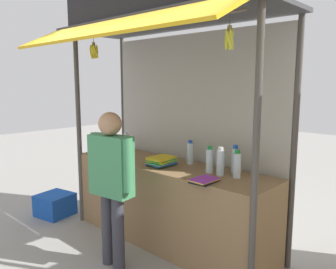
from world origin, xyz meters
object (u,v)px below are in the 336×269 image
Objects in this scene: water_bottle_back_right at (237,165)px; water_bottle_center at (210,160)px; magazine_stack_mid_left at (204,180)px; water_bottle_far_right at (126,143)px; magazine_stack_front_right at (114,153)px; banana_bunch_inner_right at (229,39)px; plastic_crate at (55,205)px; magazine_stack_rear_center at (162,161)px; water_bottle_far_left at (235,160)px; water_bottle_front_left at (220,162)px; banana_bunch_rightmost at (94,51)px; water_bottle_mid_right at (190,153)px; vendor_person at (111,176)px; magazine_stack_left at (118,157)px.

water_bottle_center is at bearing -175.63° from water_bottle_back_right.
water_bottle_center is 0.99× the size of magazine_stack_mid_left.
water_bottle_far_right reaches higher than magazine_stack_mid_left.
water_bottle_center is 1.06× the size of magazine_stack_front_right.
banana_bunch_inner_right reaches higher than plastic_crate.
magazine_stack_rear_center reaches higher than plastic_crate.
water_bottle_front_left is (-0.07, -0.17, -0.00)m from water_bottle_far_left.
water_bottle_far_left is at bearing 127.70° from water_bottle_back_right.
water_bottle_back_right is (0.11, -0.14, -0.01)m from water_bottle_far_left.
banana_bunch_rightmost reaches higher than water_bottle_back_right.
magazine_stack_front_right is 2.37m from banana_bunch_inner_right.
magazine_stack_rear_center is at bearing -0.67° from magazine_stack_front_right.
water_bottle_center reaches higher than water_bottle_far_right.
magazine_stack_rear_center reaches higher than magazine_stack_mid_left.
water_bottle_far_left reaches higher than water_bottle_front_left.
banana_bunch_rightmost reaches higher than water_bottle_mid_right.
water_bottle_far_right is at bearing 164.14° from banana_bunch_inner_right.
vendor_person is at bearing -146.17° from magazine_stack_mid_left.
magazine_stack_mid_left is at bearing -40.27° from water_bottle_mid_right.
vendor_person reaches higher than water_bottle_far_right.
banana_bunch_inner_right is (1.95, -0.55, 1.14)m from water_bottle_far_right.
vendor_person reaches higher than plastic_crate.
magazine_stack_mid_left is 0.87× the size of magazine_stack_rear_center.
vendor_person is (0.59, -0.57, -0.01)m from magazine_stack_left.
magazine_stack_left reaches higher than magazine_stack_mid_left.
water_bottle_center is at bearing 20.56° from banana_bunch_rightmost.
banana_bunch_inner_right reaches higher than water_bottle_mid_right.
magazine_stack_rear_center is at bearing -121.62° from water_bottle_mid_right.
water_bottle_mid_right is at bearing 35.44° from banana_bunch_rightmost.
water_bottle_far_right is at bearing 166.57° from magazine_stack_mid_left.
magazine_stack_mid_left is 1.31m from banana_bunch_inner_right.
water_bottle_center is 0.18× the size of vendor_person.
water_bottle_front_left is at bearing -2.67° from water_bottle_far_right.
magazine_stack_mid_left is (0.03, -0.31, -0.12)m from water_bottle_front_left.
water_bottle_far_left reaches higher than water_bottle_back_right.
water_bottle_center is 0.65× the size of plastic_crate.
water_bottle_mid_right is at bearing -109.21° from vendor_person.
magazine_stack_left reaches higher than plastic_crate.
magazine_stack_left is at bearing -168.19° from magazine_stack_rear_center.
magazine_stack_rear_center is at bearing -159.20° from water_bottle_far_left.
magazine_stack_left is at bearing -152.11° from water_bottle_mid_right.
water_bottle_mid_right is 0.98× the size of magazine_stack_mid_left.
magazine_stack_left is at bearing -26.98° from magazine_stack_front_right.
magazine_stack_front_right is at bearing -175.98° from water_bottle_front_left.
water_bottle_back_right is 0.72m from water_bottle_mid_right.
magazine_stack_mid_left is at bearing 6.56° from banana_bunch_rightmost.
water_bottle_far_left is 0.50m from magazine_stack_mid_left.
magazine_stack_front_right is (-1.66, -0.29, -0.12)m from water_bottle_far_left.
magazine_stack_mid_left is 0.65× the size of plastic_crate.
magazine_stack_left is (-1.36, 0.06, 0.01)m from magazine_stack_mid_left.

